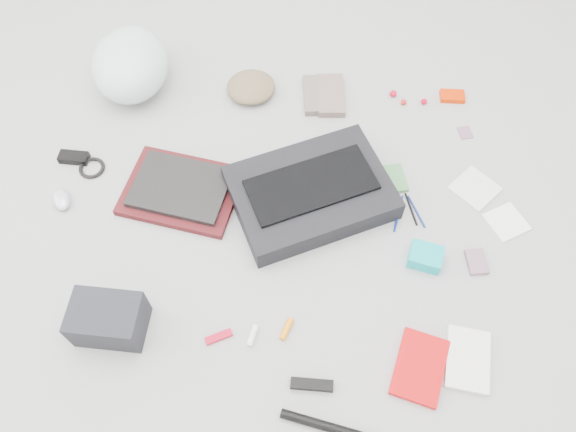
{
  "coord_description": "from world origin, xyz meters",
  "views": [
    {
      "loc": [
        0.02,
        -0.94,
        1.64
      ],
      "look_at": [
        0.0,
        0.0,
        0.05
      ],
      "focal_mm": 35.0,
      "sensor_mm": 36.0,
      "label": 1
    }
  ],
  "objects_px": {
    "laptop": "(181,187)",
    "messenger_bag": "(311,193)",
    "bike_helmet": "(130,65)",
    "accordion_wallet": "(425,257)",
    "camera_bag": "(108,319)",
    "book_red": "(420,367)"
  },
  "relations": [
    {
      "from": "bike_helmet",
      "to": "camera_bag",
      "type": "relative_size",
      "value": 1.74
    },
    {
      "from": "messenger_bag",
      "to": "bike_helmet",
      "type": "relative_size",
      "value": 1.45
    },
    {
      "from": "bike_helmet",
      "to": "book_red",
      "type": "bearing_deg",
      "value": -50.43
    },
    {
      "from": "laptop",
      "to": "accordion_wallet",
      "type": "relative_size",
      "value": 3.09
    },
    {
      "from": "bike_helmet",
      "to": "accordion_wallet",
      "type": "bearing_deg",
      "value": -38.21
    },
    {
      "from": "camera_bag",
      "to": "book_red",
      "type": "xyz_separation_m",
      "value": [
        0.91,
        -0.11,
        -0.06
      ]
    },
    {
      "from": "bike_helmet",
      "to": "camera_bag",
      "type": "distance_m",
      "value": 1.0
    },
    {
      "from": "bike_helmet",
      "to": "accordion_wallet",
      "type": "xyz_separation_m",
      "value": [
        1.05,
        -0.75,
        -0.08
      ]
    },
    {
      "from": "laptop",
      "to": "camera_bag",
      "type": "height_order",
      "value": "camera_bag"
    },
    {
      "from": "laptop",
      "to": "bike_helmet",
      "type": "distance_m",
      "value": 0.56
    },
    {
      "from": "messenger_bag",
      "to": "bike_helmet",
      "type": "height_order",
      "value": "bike_helmet"
    },
    {
      "from": "camera_bag",
      "to": "accordion_wallet",
      "type": "xyz_separation_m",
      "value": [
        0.96,
        0.25,
        -0.04
      ]
    },
    {
      "from": "messenger_bag",
      "to": "laptop",
      "type": "xyz_separation_m",
      "value": [
        -0.45,
        0.02,
        -0.01
      ]
    },
    {
      "from": "book_red",
      "to": "accordion_wallet",
      "type": "relative_size",
      "value": 1.98
    },
    {
      "from": "camera_bag",
      "to": "bike_helmet",
      "type": "bearing_deg",
      "value": 100.03
    },
    {
      "from": "messenger_bag",
      "to": "accordion_wallet",
      "type": "xyz_separation_m",
      "value": [
        0.37,
        -0.23,
        -0.02
      ]
    },
    {
      "from": "messenger_bag",
      "to": "accordion_wallet",
      "type": "bearing_deg",
      "value": -54.25
    },
    {
      "from": "laptop",
      "to": "messenger_bag",
      "type": "bearing_deg",
      "value": 11.17
    },
    {
      "from": "bike_helmet",
      "to": "accordion_wallet",
      "type": "height_order",
      "value": "bike_helmet"
    },
    {
      "from": "laptop",
      "to": "bike_helmet",
      "type": "height_order",
      "value": "bike_helmet"
    },
    {
      "from": "camera_bag",
      "to": "accordion_wallet",
      "type": "relative_size",
      "value": 1.98
    },
    {
      "from": "laptop",
      "to": "camera_bag",
      "type": "distance_m",
      "value": 0.51
    }
  ]
}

